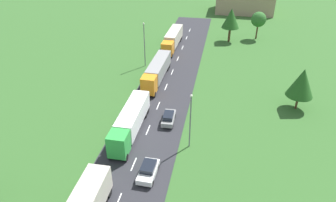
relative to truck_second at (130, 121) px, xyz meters
name	(u,v)px	position (x,y,z in m)	size (l,w,h in m)	color
road	(124,187)	(2.21, -10.07, -2.08)	(10.00, 140.00, 0.06)	#2B2B30
truck_second	(130,121)	(0.00, 0.00, 0.00)	(2.54, 12.74, 3.57)	green
truck_third	(157,70)	(0.03, 16.87, -0.02)	(2.73, 13.80, 3.48)	orange
truck_fourth	(173,39)	(-0.13, 34.29, 0.03)	(2.79, 13.44, 3.66)	orange
car_third	(148,170)	(4.52, -7.81, -1.23)	(2.00, 4.11, 1.57)	white
car_fourth	(169,118)	(4.79, 3.62, -1.23)	(1.89, 4.16, 1.59)	gray
lamppost_second	(190,119)	(8.58, -1.34, 2.40)	(0.36, 0.36, 8.06)	slate
lamppost_third	(144,43)	(-3.86, 22.91, 2.93)	(0.36, 0.36, 9.11)	slate
tree_oak	(231,18)	(12.85, 41.16, 3.61)	(4.23, 4.23, 8.10)	#513823
tree_pine	(259,20)	(19.58, 44.39, 2.79)	(3.66, 3.66, 6.77)	#513823
tree_elm	(302,83)	(24.28, 11.52, 2.57)	(4.18, 4.18, 6.99)	#513823
distant_building	(245,1)	(16.87, 70.38, 1.20)	(17.75, 11.86, 6.62)	#9E846B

